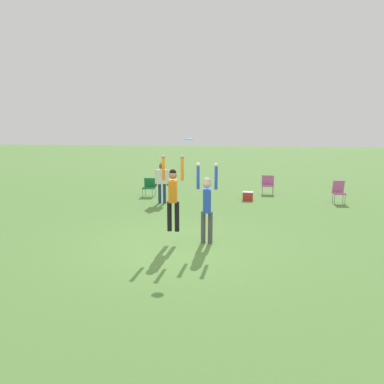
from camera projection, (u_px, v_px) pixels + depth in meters
name	position (u px, v px, depth m)	size (l,w,h in m)	color
ground_plane	(175.00, 246.00, 9.52)	(120.00, 120.00, 0.00)	#56843D
person_jumping	(173.00, 192.00, 9.58)	(0.59, 0.47, 1.98)	black
person_defending	(207.00, 201.00, 9.60)	(0.56, 0.44, 2.10)	#4C4C51
frisbee	(189.00, 139.00, 9.26)	(0.22, 0.22, 0.03)	#2D9EDB
camping_chair_0	(268.00, 183.00, 17.21)	(0.57, 0.60, 0.86)	gray
camping_chair_1	(149.00, 186.00, 16.61)	(0.61, 0.65, 0.81)	gray
camping_chair_2	(339.00, 190.00, 15.04)	(0.54, 0.58, 0.91)	gray
person_spectator_near	(162.00, 179.00, 14.93)	(0.59, 0.35, 1.64)	navy
cooler_box	(248.00, 196.00, 15.72)	(0.43, 0.33, 0.36)	red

